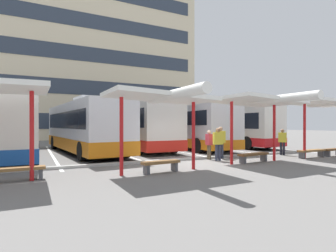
{
  "coord_description": "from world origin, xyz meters",
  "views": [
    {
      "loc": [
        -6.94,
        -11.13,
        1.84
      ],
      "look_at": [
        0.14,
        2.82,
        1.78
      ],
      "focal_mm": 28.44,
      "sensor_mm": 36.0,
      "label": 1
    }
  ],
  "objects_px": {
    "coach_bus_2": "(138,126)",
    "bench_2": "(161,164)",
    "coach_bus_1": "(84,128)",
    "bench_3": "(253,155)",
    "waiting_shelter_1": "(163,98)",
    "bench_4": "(312,152)",
    "bench_5": "(333,151)",
    "waiting_passenger_3": "(282,140)",
    "waiting_passenger_0": "(209,143)",
    "bench_1": "(14,171)",
    "waiting_shelter_2": "(258,102)",
    "waiting_passenger_1": "(221,140)",
    "coach_bus_0": "(11,127)",
    "coach_bus_4": "(218,127)",
    "waiting_passenger_2": "(218,142)",
    "waiting_shelter_3": "(328,104)",
    "coach_bus_3": "(183,126)"
  },
  "relations": [
    {
      "from": "waiting_passenger_3",
      "to": "waiting_shelter_1",
      "type": "bearing_deg",
      "value": -166.53
    },
    {
      "from": "coach_bus_2",
      "to": "coach_bus_4",
      "type": "bearing_deg",
      "value": 5.03
    },
    {
      "from": "bench_5",
      "to": "bench_1",
      "type": "bearing_deg",
      "value": 178.38
    },
    {
      "from": "waiting_passenger_3",
      "to": "waiting_passenger_1",
      "type": "bearing_deg",
      "value": 174.96
    },
    {
      "from": "coach_bus_4",
      "to": "waiting_passenger_2",
      "type": "xyz_separation_m",
      "value": [
        -6.52,
        -8.53,
        -0.72
      ]
    },
    {
      "from": "bench_4",
      "to": "waiting_passenger_0",
      "type": "distance_m",
      "value": 5.98
    },
    {
      "from": "waiting_shelter_3",
      "to": "waiting_passenger_2",
      "type": "relative_size",
      "value": 2.81
    },
    {
      "from": "coach_bus_3",
      "to": "waiting_passenger_1",
      "type": "relative_size",
      "value": 6.71
    },
    {
      "from": "bench_3",
      "to": "waiting_passenger_3",
      "type": "distance_m",
      "value": 4.27
    },
    {
      "from": "coach_bus_4",
      "to": "coach_bus_2",
      "type": "bearing_deg",
      "value": -174.97
    },
    {
      "from": "coach_bus_2",
      "to": "bench_5",
      "type": "distance_m",
      "value": 12.86
    },
    {
      "from": "bench_4",
      "to": "waiting_passenger_0",
      "type": "bearing_deg",
      "value": 160.69
    },
    {
      "from": "bench_5",
      "to": "bench_2",
      "type": "bearing_deg",
      "value": -178.65
    },
    {
      "from": "bench_2",
      "to": "waiting_shelter_2",
      "type": "bearing_deg",
      "value": 1.73
    },
    {
      "from": "coach_bus_2",
      "to": "coach_bus_4",
      "type": "xyz_separation_m",
      "value": [
        7.99,
        0.7,
        -0.06
      ]
    },
    {
      "from": "waiting_shelter_1",
      "to": "bench_4",
      "type": "relative_size",
      "value": 2.23
    },
    {
      "from": "coach_bus_4",
      "to": "waiting_shelter_2",
      "type": "bearing_deg",
      "value": -117.76
    },
    {
      "from": "bench_4",
      "to": "waiting_passenger_3",
      "type": "distance_m",
      "value": 1.79
    },
    {
      "from": "bench_1",
      "to": "bench_3",
      "type": "xyz_separation_m",
      "value": [
        10.24,
        -0.26,
        0.0
      ]
    },
    {
      "from": "bench_2",
      "to": "waiting_passenger_3",
      "type": "distance_m",
      "value": 9.45
    },
    {
      "from": "waiting_passenger_0",
      "to": "waiting_passenger_1",
      "type": "relative_size",
      "value": 0.9
    },
    {
      "from": "coach_bus_4",
      "to": "bench_1",
      "type": "height_order",
      "value": "coach_bus_4"
    },
    {
      "from": "waiting_shelter_3",
      "to": "bench_2",
      "type": "bearing_deg",
      "value": -179.91
    },
    {
      "from": "bench_2",
      "to": "bench_5",
      "type": "xyz_separation_m",
      "value": [
        11.37,
        0.27,
        -0.0
      ]
    },
    {
      "from": "coach_bus_1",
      "to": "waiting_shelter_3",
      "type": "bearing_deg",
      "value": -37.01
    },
    {
      "from": "bench_4",
      "to": "waiting_passenger_2",
      "type": "distance_m",
      "value": 5.69
    },
    {
      "from": "bench_5",
      "to": "waiting_passenger_3",
      "type": "bearing_deg",
      "value": 140.69
    },
    {
      "from": "waiting_shelter_2",
      "to": "waiting_passenger_0",
      "type": "bearing_deg",
      "value": 121.19
    },
    {
      "from": "bench_1",
      "to": "bench_4",
      "type": "xyz_separation_m",
      "value": [
        14.53,
        -0.36,
        0.0
      ]
    },
    {
      "from": "coach_bus_1",
      "to": "bench_3",
      "type": "xyz_separation_m",
      "value": [
        6.68,
        -8.49,
        -1.31
      ]
    },
    {
      "from": "coach_bus_2",
      "to": "bench_1",
      "type": "relative_size",
      "value": 5.61
    },
    {
      "from": "waiting_shelter_3",
      "to": "bench_4",
      "type": "height_order",
      "value": "waiting_shelter_3"
    },
    {
      "from": "waiting_passenger_2",
      "to": "waiting_passenger_3",
      "type": "xyz_separation_m",
      "value": [
        5.12,
        0.29,
        -0.07
      ]
    },
    {
      "from": "coach_bus_1",
      "to": "bench_1",
      "type": "height_order",
      "value": "coach_bus_1"
    },
    {
      "from": "coach_bus_2",
      "to": "bench_2",
      "type": "relative_size",
      "value": 6.53
    },
    {
      "from": "waiting_passenger_1",
      "to": "waiting_shelter_1",
      "type": "bearing_deg",
      "value": -151.56
    },
    {
      "from": "coach_bus_3",
      "to": "coach_bus_2",
      "type": "bearing_deg",
      "value": 177.9
    },
    {
      "from": "coach_bus_3",
      "to": "bench_5",
      "type": "height_order",
      "value": "coach_bus_3"
    },
    {
      "from": "bench_4",
      "to": "waiting_passenger_2",
      "type": "bearing_deg",
      "value": 165.96
    },
    {
      "from": "waiting_shelter_2",
      "to": "waiting_passenger_1",
      "type": "xyz_separation_m",
      "value": [
        -0.49,
        2.27,
        -1.93
      ]
    },
    {
      "from": "coach_bus_1",
      "to": "waiting_shelter_1",
      "type": "bearing_deg",
      "value": -81.27
    },
    {
      "from": "coach_bus_0",
      "to": "waiting_shelter_3",
      "type": "distance_m",
      "value": 17.89
    },
    {
      "from": "bench_4",
      "to": "coach_bus_0",
      "type": "bearing_deg",
      "value": 153.32
    },
    {
      "from": "bench_5",
      "to": "waiting_passenger_1",
      "type": "height_order",
      "value": "waiting_passenger_1"
    },
    {
      "from": "coach_bus_0",
      "to": "coach_bus_4",
      "type": "bearing_deg",
      "value": 8.23
    },
    {
      "from": "bench_4",
      "to": "bench_5",
      "type": "xyz_separation_m",
      "value": [
        1.8,
        -0.11,
        -0.01
      ]
    },
    {
      "from": "bench_1",
      "to": "bench_3",
      "type": "relative_size",
      "value": 0.97
    },
    {
      "from": "coach_bus_3",
      "to": "bench_4",
      "type": "bearing_deg",
      "value": -71.26
    },
    {
      "from": "coach_bus_1",
      "to": "waiting_shelter_2",
      "type": "xyz_separation_m",
      "value": [
        6.68,
        -8.81,
        1.3
      ]
    },
    {
      "from": "waiting_passenger_0",
      "to": "waiting_passenger_1",
      "type": "xyz_separation_m",
      "value": [
        0.84,
        0.09,
        0.13
      ]
    }
  ]
}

